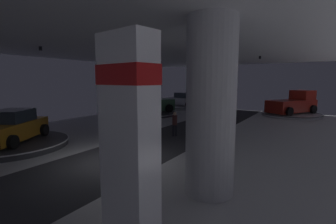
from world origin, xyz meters
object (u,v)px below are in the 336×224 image
(pickup_truck_far_left, at_px, (146,104))
(display_platform_near_left, at_px, (13,144))
(display_platform_far_left, at_px, (149,113))
(display_platform_deep_left, at_px, (184,107))
(visitor_walking_near, at_px, (175,122))
(display_car_near_left, at_px, (12,127))
(pickup_truck_deep_right, at_px, (293,104))
(display_platform_deep_right, at_px, (291,114))
(brand_sign_pylon, at_px, (129,152))
(display_car_deep_left, at_px, (184,100))
(column_right, at_px, (211,108))

(pickup_truck_far_left, bearing_deg, display_platform_near_left, -84.47)
(display_platform_near_left, bearing_deg, display_platform_far_left, 94.84)
(display_platform_deep_left, relative_size, visitor_walking_near, 3.72)
(display_car_near_left, distance_m, pickup_truck_deep_right, 24.19)
(display_platform_deep_right, bearing_deg, pickup_truck_far_left, -150.49)
(brand_sign_pylon, xyz_separation_m, pickup_truck_deep_right, (0.85, 24.11, -1.09))
(pickup_truck_deep_right, bearing_deg, brand_sign_pylon, -92.02)
(pickup_truck_far_left, relative_size, display_platform_deep_right, 1.00)
(display_car_near_left, xyz_separation_m, display_platform_deep_left, (-0.71, 20.93, -0.91))
(display_platform_far_left, height_order, pickup_truck_far_left, pickup_truck_far_left)
(pickup_truck_deep_right, height_order, display_car_deep_left, pickup_truck_deep_right)
(display_platform_deep_left, bearing_deg, visitor_walking_near, -64.04)
(pickup_truck_far_left, relative_size, visitor_walking_near, 3.58)
(display_platform_near_left, distance_m, display_platform_deep_left, 20.97)
(pickup_truck_far_left, height_order, display_platform_deep_left, pickup_truck_far_left)
(display_platform_far_left, bearing_deg, display_car_near_left, -85.22)
(display_platform_far_left, height_order, display_platform_deep_left, display_platform_deep_left)
(brand_sign_pylon, height_order, display_platform_far_left, brand_sign_pylon)
(display_car_deep_left, bearing_deg, column_right, -59.77)
(column_right, height_order, pickup_truck_deep_right, column_right)
(display_platform_near_left, xyz_separation_m, pickup_truck_deep_right, (11.77, 21.14, 1.02))
(column_right, bearing_deg, display_car_near_left, -176.26)
(column_right, relative_size, display_platform_near_left, 0.97)
(column_right, bearing_deg, display_platform_deep_right, 88.32)
(pickup_truck_far_left, distance_m, display_car_deep_left, 7.43)
(brand_sign_pylon, relative_size, display_car_near_left, 0.98)
(pickup_truck_far_left, bearing_deg, visitor_walking_near, -41.95)
(display_car_near_left, xyz_separation_m, visitor_walking_near, (6.16, 6.83, -0.18))
(display_car_near_left, bearing_deg, display_car_deep_left, 92.02)
(display_platform_deep_right, bearing_deg, display_car_near_left, -119.16)
(pickup_truck_far_left, xyz_separation_m, visitor_walking_near, (7.45, -6.70, -0.28))
(column_right, xyz_separation_m, pickup_truck_deep_right, (0.75, 20.39, -1.55))
(pickup_truck_far_left, distance_m, display_platform_deep_left, 7.49)
(display_car_near_left, xyz_separation_m, pickup_truck_deep_right, (11.79, 21.12, 0.11))
(column_right, distance_m, brand_sign_pylon, 3.74)
(visitor_walking_near, bearing_deg, display_car_deep_left, 116.05)
(brand_sign_pylon, bearing_deg, display_platform_deep_left, 115.97)
(display_platform_deep_right, distance_m, pickup_truck_deep_right, 1.10)
(display_platform_far_left, relative_size, visitor_walking_near, 3.75)
(column_right, height_order, visitor_walking_near, column_right)
(pickup_truck_far_left, xyz_separation_m, display_platform_deep_left, (0.59, 7.40, -1.01))
(column_right, bearing_deg, visitor_walking_near, 128.65)
(brand_sign_pylon, bearing_deg, pickup_truck_deep_right, 87.98)
(display_platform_near_left, height_order, pickup_truck_deep_right, pickup_truck_deep_right)
(display_car_near_left, height_order, display_car_deep_left, display_car_near_left)
(display_platform_far_left, relative_size, display_platform_deep_right, 1.05)
(column_right, relative_size, display_car_near_left, 1.21)
(brand_sign_pylon, relative_size, display_platform_deep_left, 0.75)
(pickup_truck_deep_right, bearing_deg, display_platform_far_left, -150.57)
(brand_sign_pylon, relative_size, visitor_walking_near, 2.79)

